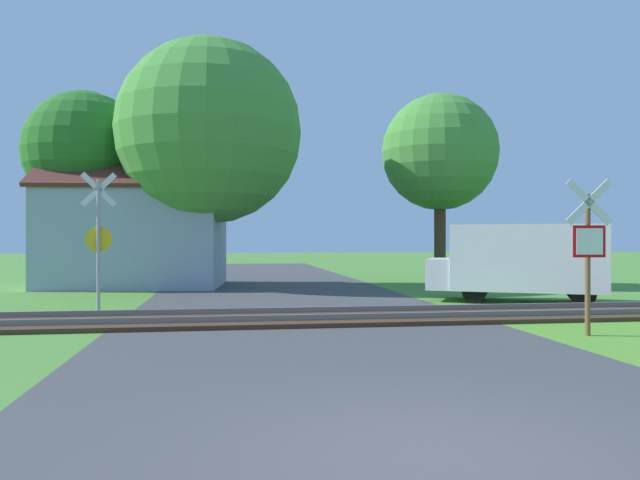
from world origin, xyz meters
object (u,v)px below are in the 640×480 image
Objects in this scene: tree_center at (209,132)px; tree_right at (440,153)px; tree_left at (85,151)px; mail_truck at (521,259)px; crossing_sign_far at (99,233)px; house at (137,234)px; stop_sign_near at (588,247)px.

tree_center reaches higher than tree_right.
tree_left reaches higher than tree_right.
mail_truck is (0.22, -6.29, -3.95)m from tree_right.
house is at bearing 88.10° from crossing_sign_far.
tree_center is 1.24× the size of tree_right.
stop_sign_near is at bearing -96.82° from tree_right.
crossing_sign_far is 0.49× the size of house.
tree_left is at bearing 171.25° from tree_right.
tree_center reaches higher than stop_sign_near.
stop_sign_near is 17.41m from house.
tree_right reaches higher than crossing_sign_far.
house is at bearing 171.80° from tree_right.
house is (-0.27, 8.72, 0.05)m from crossing_sign_far.
crossing_sign_far is 0.38× the size of tree_center.
tree_center is 1.78× the size of mail_truck.
tree_right reaches higher than stop_sign_near.
tree_center reaches higher than crossing_sign_far.
stop_sign_near is 0.57× the size of mail_truck.
tree_left reaches higher than house.
house is 14.31m from mail_truck.
crossing_sign_far is at bearing -75.77° from tree_left.
tree_right is at bearing -8.75° from tree_left.
tree_left reaches higher than crossing_sign_far.
crossing_sign_far is 8.73m from house.
house is 4.92m from tree_center.
house is at bearing -45.16° from stop_sign_near.
tree_left is (-2.05, 0.43, 3.23)m from house.
mail_truck is (11.86, -7.97, -0.78)m from house.
house is 0.96× the size of tree_right.
stop_sign_near is 11.28m from crossing_sign_far.
house is at bearing -11.84° from tree_left.
tree_right reaches higher than mail_truck.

